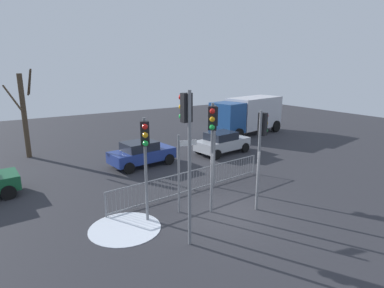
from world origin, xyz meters
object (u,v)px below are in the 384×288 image
at_px(car_silver_near, 222,142).
at_px(car_blue_mid, 141,153).
at_px(traffic_light_rear_right, 187,135).
at_px(traffic_light_foreground_left, 214,127).
at_px(traffic_light_foreground_right, 262,138).
at_px(traffic_light_mid_left, 212,135).
at_px(delivery_truck, 248,114).
at_px(bare_tree_left, 24,113).
at_px(direction_sign_post, 180,170).
at_px(traffic_light_mid_right, 145,148).

distance_m(car_silver_near, car_blue_mid, 5.73).
height_order(traffic_light_rear_right, car_silver_near, traffic_light_rear_right).
bearing_deg(traffic_light_foreground_left, traffic_light_rear_right, -110.92).
bearing_deg(traffic_light_foreground_right, traffic_light_mid_left, -126.35).
relative_size(traffic_light_foreground_right, delivery_truck, 0.56).
bearing_deg(traffic_light_foreground_right, bare_tree_left, -170.03).
xyz_separation_m(traffic_light_rear_right, traffic_light_mid_left, (1.95, 1.34, -0.48)).
bearing_deg(traffic_light_rear_right, bare_tree_left, 99.36).
bearing_deg(traffic_light_mid_left, traffic_light_rear_right, 72.15).
height_order(traffic_light_foreground_left, car_blue_mid, traffic_light_foreground_left).
distance_m(car_silver_near, bare_tree_left, 12.82).
relative_size(traffic_light_mid_left, delivery_truck, 0.60).
bearing_deg(delivery_truck, car_silver_near, 23.43).
distance_m(traffic_light_foreground_right, delivery_truck, 15.12).
xyz_separation_m(traffic_light_foreground_left, traffic_light_mid_left, (-1.89, -2.44, 0.31)).
bearing_deg(car_silver_near, traffic_light_foreground_right, -124.91).
xyz_separation_m(traffic_light_foreground_left, delivery_truck, (9.77, 8.41, -1.21)).
height_order(traffic_light_foreground_right, direction_sign_post, traffic_light_foreground_right).
xyz_separation_m(car_blue_mid, bare_tree_left, (-5.42, 5.61, 2.11)).
xyz_separation_m(direction_sign_post, car_silver_near, (6.95, 6.25, -1.04)).
bearing_deg(car_silver_near, car_blue_mid, 169.06).
height_order(traffic_light_rear_right, delivery_truck, traffic_light_rear_right).
bearing_deg(direction_sign_post, traffic_light_mid_right, -164.95).
height_order(traffic_light_foreground_right, car_silver_near, traffic_light_foreground_right).
height_order(car_blue_mid, bare_tree_left, bare_tree_left).
relative_size(car_silver_near, bare_tree_left, 0.71).
distance_m(traffic_light_rear_right, car_blue_mid, 9.49).
height_order(traffic_light_foreground_left, car_silver_near, traffic_light_foreground_left).
relative_size(traffic_light_foreground_right, car_silver_near, 1.04).
relative_size(traffic_light_rear_right, bare_tree_left, 0.91).
relative_size(traffic_light_foreground_left, traffic_light_rear_right, 0.79).
relative_size(traffic_light_mid_right, direction_sign_post, 1.24).
xyz_separation_m(traffic_light_foreground_right, car_silver_near, (4.04, 7.69, -2.26)).
bearing_deg(traffic_light_foreground_right, traffic_light_mid_right, -125.17).
xyz_separation_m(traffic_light_mid_right, delivery_truck, (14.11, 10.11, -1.20)).
xyz_separation_m(traffic_light_foreground_left, car_silver_near, (4.10, 4.59, -2.19)).
bearing_deg(traffic_light_foreground_right, traffic_light_rear_right, -97.69).
relative_size(traffic_light_rear_right, car_silver_near, 1.29).
height_order(car_silver_near, delivery_truck, delivery_truck).
relative_size(traffic_light_foreground_left, car_blue_mid, 1.01).
xyz_separation_m(traffic_light_foreground_left, bare_tree_left, (-7.04, 10.57, -0.07)).
distance_m(traffic_light_foreground_right, bare_tree_left, 15.41).
height_order(traffic_light_foreground_right, traffic_light_rear_right, traffic_light_rear_right).
bearing_deg(direction_sign_post, bare_tree_left, 122.29).
bearing_deg(bare_tree_left, car_silver_near, -28.23).
xyz_separation_m(direction_sign_post, car_blue_mid, (1.23, 6.62, -1.04)).
bearing_deg(delivery_truck, traffic_light_foreground_left, 30.20).
bearing_deg(traffic_light_foreground_left, bare_tree_left, 148.21).
xyz_separation_m(traffic_light_mid_left, delivery_truck, (11.66, 10.85, -1.52)).
bearing_deg(traffic_light_foreground_left, direction_sign_post, -125.31).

